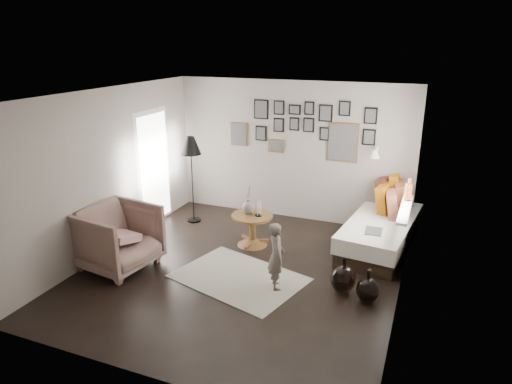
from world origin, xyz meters
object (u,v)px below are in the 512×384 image
at_px(demijohn_small, 368,290).
at_px(child, 276,256).
at_px(pedestal_table, 252,231).
at_px(daybed, 382,226).
at_px(vase, 248,205).
at_px(floor_lamp, 191,149).
at_px(demijohn_large, 343,279).
at_px(armchair, 118,238).
at_px(magazine_basket, 117,246).

distance_m(demijohn_small, child, 1.28).
height_order(pedestal_table, daybed, daybed).
bearing_deg(demijohn_small, vase, 153.01).
relative_size(pedestal_table, demijohn_small, 1.47).
distance_m(daybed, floor_lamp, 3.60).
bearing_deg(floor_lamp, vase, -21.96).
height_order(demijohn_large, demijohn_small, demijohn_large).
distance_m(pedestal_table, floor_lamp, 1.93).
xyz_separation_m(daybed, demijohn_small, (0.07, -1.86, -0.17)).
bearing_deg(demijohn_small, demijohn_large, 161.08).
relative_size(armchair, child, 1.09).
distance_m(vase, daybed, 2.25).
distance_m(floor_lamp, demijohn_small, 4.06).
bearing_deg(floor_lamp, daybed, 3.67).
relative_size(pedestal_table, magazine_basket, 1.82).
distance_m(armchair, magazine_basket, 0.45).
bearing_deg(armchair, pedestal_table, -38.71).
bearing_deg(daybed, child, -113.99).
xyz_separation_m(vase, child, (0.91, -1.19, -0.20)).
distance_m(pedestal_table, vase, 0.45).
height_order(daybed, armchair, daybed).
bearing_deg(pedestal_table, child, -54.50).
bearing_deg(demijohn_large, floor_lamp, 154.25).
xyz_separation_m(demijohn_large, demijohn_small, (0.35, -0.12, -0.02)).
height_order(floor_lamp, magazine_basket, floor_lamp).
relative_size(pedestal_table, child, 0.71).
bearing_deg(demijohn_large, vase, 151.56).
relative_size(pedestal_table, floor_lamp, 0.42).
bearing_deg(child, armchair, 68.60).
bearing_deg(armchair, daybed, -49.59).
xyz_separation_m(vase, floor_lamp, (-1.35, 0.55, 0.72)).
xyz_separation_m(pedestal_table, floor_lamp, (-1.43, 0.57, 1.16)).
relative_size(daybed, floor_lamp, 1.42).
distance_m(armchair, demijohn_small, 3.67).
distance_m(vase, child, 1.51).
height_order(pedestal_table, armchair, armchair).
bearing_deg(armchair, demijohn_large, -72.98).
bearing_deg(daybed, demijohn_small, -81.00).
bearing_deg(floor_lamp, demijohn_small, -25.10).
xyz_separation_m(armchair, demijohn_small, (3.64, 0.40, -0.30)).
xyz_separation_m(floor_lamp, magazine_basket, (-0.38, -1.80, -1.22)).
bearing_deg(floor_lamp, child, -37.43).
relative_size(vase, child, 0.51).
relative_size(demijohn_large, demijohn_small, 1.10).
bearing_deg(child, vase, 8.96).
bearing_deg(daybed, pedestal_table, -151.69).
xyz_separation_m(vase, demijohn_large, (1.80, -0.98, -0.49)).
xyz_separation_m(daybed, child, (-1.17, -1.96, 0.14)).
height_order(armchair, demijohn_large, armchair).
height_order(vase, demijohn_large, vase).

